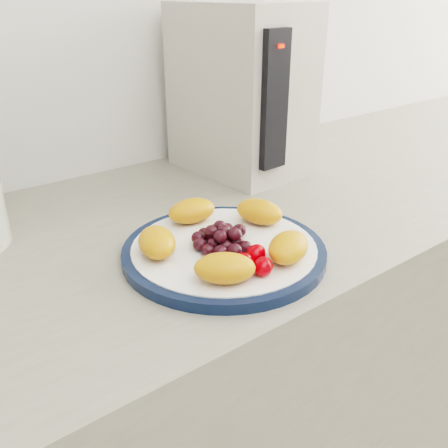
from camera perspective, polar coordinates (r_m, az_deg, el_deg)
counter at (r=1.09m, az=-2.05°, el=-20.91°), size 3.50×0.60×0.90m
cabinet_face at (r=1.12m, az=-2.03°, el=-21.97°), size 3.48×0.58×0.84m
plate_rim at (r=0.70m, az=0.00°, el=-3.16°), size 0.28×0.28×0.01m
plate_face at (r=0.70m, az=0.00°, el=-3.09°), size 0.26×0.26×0.02m
appliance_body at (r=1.01m, az=1.95°, el=15.03°), size 0.20×0.27×0.32m
appliance_panel at (r=0.89m, az=5.72°, el=13.76°), size 0.06×0.02×0.24m
appliance_led at (r=0.87m, az=6.50°, el=19.55°), size 0.01×0.01×0.01m
fruit_plate at (r=0.68m, az=0.15°, el=-1.46°), size 0.25×0.24×0.04m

